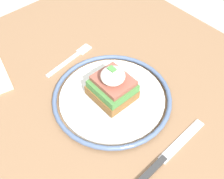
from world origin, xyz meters
TOP-DOWN VIEW (x-y plane):
  - dining_table at (0.00, 0.00)m, footprint 0.83×0.87m
  - plate at (0.03, 0.05)m, footprint 0.26×0.26m
  - sandwich at (0.03, 0.05)m, footprint 0.09×0.08m
  - fork at (-0.13, 0.06)m, footprint 0.04×0.15m
  - knife at (0.20, 0.04)m, footprint 0.02×0.20m

SIDE VIEW (x-z plane):
  - dining_table at x=0.00m, z-range 0.24..0.96m
  - fork at x=-0.13m, z-range 0.72..0.73m
  - knife at x=0.20m, z-range 0.72..0.73m
  - plate at x=0.03m, z-range 0.72..0.74m
  - sandwich at x=0.03m, z-range 0.73..0.81m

